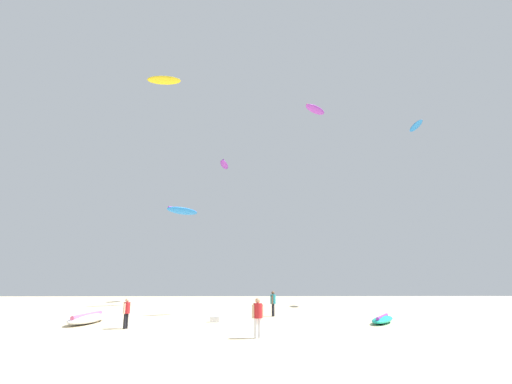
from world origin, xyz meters
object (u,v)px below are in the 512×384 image
person_left (127,311)px  kite_aloft_1 (315,109)px  kite_aloft_2 (164,80)px  kite_aloft_4 (416,126)px  person_foreground (258,314)px  kite_grounded_mid (383,319)px  kite_aloft_0 (224,165)px  kite_aloft_3 (182,211)px  person_midground (273,302)px  cooler_box (215,319)px  kite_grounded_near (87,318)px

person_left → kite_aloft_1: 22.57m
kite_aloft_2 → kite_aloft_4: kite_aloft_2 is taller
person_foreground → kite_grounded_mid: (7.61, 6.35, -0.77)m
kite_aloft_0 → kite_aloft_2: kite_aloft_2 is taller
kite_grounded_mid → kite_aloft_0: kite_aloft_0 is taller
kite_aloft_4 → kite_aloft_3: bearing=177.5°
kite_grounded_mid → kite_aloft_4: 29.43m
person_midground → kite_aloft_2: kite_aloft_2 is taller
person_left → kite_aloft_1: size_ratio=0.66×
person_left → kite_aloft_1: (12.24, 9.84, 16.21)m
person_foreground → kite_aloft_3: kite_aloft_3 is taller
person_midground → kite_aloft_4: 29.28m
kite_aloft_1 → person_foreground: bearing=-111.7°
kite_aloft_2 → kite_aloft_4: 29.18m
kite_aloft_3 → kite_aloft_4: (27.01, -1.20, 10.00)m
person_left → cooler_box: size_ratio=2.77×
kite_aloft_3 → kite_aloft_4: 28.83m
kite_aloft_1 → kite_aloft_4: (13.82, 10.85, 3.14)m
person_foreground → kite_aloft_4: 36.63m
kite_grounded_mid → kite_aloft_3: bearing=128.5°
kite_grounded_near → kite_aloft_4: 39.60m
person_foreground → person_left: bearing=32.7°
kite_aloft_1 → kite_aloft_2: (-14.89, 6.77, 6.39)m
kite_grounded_mid → kite_aloft_3: size_ratio=0.99×
kite_aloft_3 → kite_aloft_1: bearing=-42.4°
kite_aloft_1 → kite_aloft_3: 19.14m
kite_aloft_0 → cooler_box: bearing=-87.3°
person_left → kite_grounded_near: person_left is taller
person_midground → cooler_box: person_midground is taller
kite_aloft_1 → kite_aloft_0: bearing=113.2°
kite_aloft_0 → kite_aloft_3: 13.19m
cooler_box → kite_aloft_4: bearing=38.4°
cooler_box → kite_aloft_1: (7.86, 6.32, 16.96)m
person_midground → kite_aloft_0: kite_aloft_0 is taller
person_foreground → person_left: (-6.82, 3.81, -0.08)m
kite_aloft_2 → kite_aloft_4: (28.71, 4.08, -3.25)m
person_midground → kite_grounded_near: person_midground is taller
person_left → kite_aloft_0: bearing=102.7°
cooler_box → kite_aloft_0: size_ratio=0.14×
kite_aloft_0 → kite_aloft_1: (9.17, -21.42, -1.49)m
kite_grounded_near → kite_aloft_1: (15.36, 6.96, 16.84)m
kite_grounded_near → kite_aloft_0: 34.35m
kite_grounded_near → kite_aloft_1: size_ratio=2.06×
person_foreground → person_midground: (1.43, 11.46, 0.03)m
kite_aloft_2 → kite_aloft_1: bearing=-24.4°
kite_aloft_1 → kite_aloft_4: 17.85m
person_left → kite_aloft_4: size_ratio=0.43×
person_left → kite_grounded_near: bearing=155.6°
person_foreground → kite_grounded_mid: bearing=-78.3°
person_midground → kite_grounded_mid: (6.18, -5.11, -0.81)m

